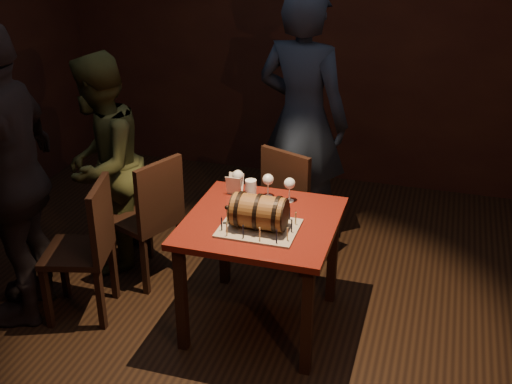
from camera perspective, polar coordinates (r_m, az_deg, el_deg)
room_shell at (r=3.53m, az=-1.57°, el=6.46°), size 5.04×5.04×2.80m
pub_table at (r=3.90m, az=0.48°, el=-3.88°), size 0.90×0.90×0.75m
cake_board at (r=3.73m, az=0.26°, el=-3.23°), size 0.45×0.35×0.01m
barrel_cake at (r=3.68m, az=0.26°, el=-1.78°), size 0.37×0.22×0.22m
birthday_candles at (r=3.71m, az=0.27°, el=-2.60°), size 0.40×0.30×0.09m
wine_glass_left at (r=4.13m, az=-1.62°, el=1.39°), size 0.07×0.07×0.16m
wine_glass_mid at (r=4.07m, az=1.08°, el=1.02°), size 0.07×0.07×0.16m
wine_glass_right at (r=4.02m, az=3.00°, el=0.68°), size 0.07×0.07×0.16m
pint_of_ale at (r=4.03m, az=-0.47°, el=0.05°), size 0.07×0.07×0.15m
menu_card at (r=4.14m, az=-1.90°, el=0.64°), size 0.10×0.05×0.13m
chair_back at (r=4.59m, az=3.31°, el=-0.79°), size 0.52×0.52×0.93m
chair_left_rear at (r=4.46m, az=-9.27°, el=-1.92°), size 0.52×0.52×0.93m
chair_left_front at (r=4.19m, az=-14.67°, el=-4.42°), size 0.49×0.49×0.93m
person_back at (r=4.80m, az=4.14°, el=6.33°), size 0.81×0.62×1.97m
person_left_rear at (r=4.63m, az=-13.53°, el=2.35°), size 0.69×0.84×1.58m
person_left_front at (r=4.16m, az=-20.94°, el=1.22°), size 0.73×1.21×1.92m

